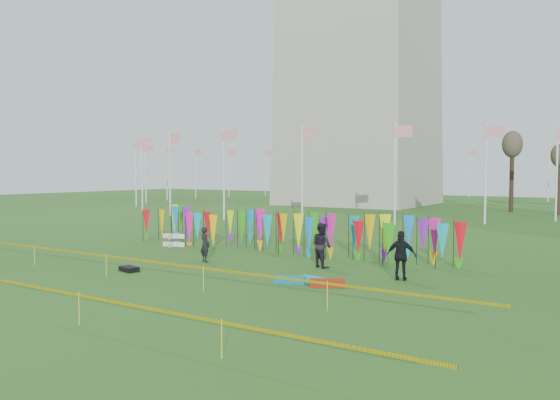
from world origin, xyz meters
The scene contains 13 objects.
ground centered at (0.00, 0.00, 0.00)m, with size 160.00×160.00×0.00m, color #285317.
flagpole_ring centered at (-14.00, 48.00, 4.00)m, with size 57.40×56.16×8.00m.
banner_row centered at (0.28, 6.74, 1.20)m, with size 18.64×0.64×2.08m.
caution_tape_near centered at (-0.22, -2.42, 0.78)m, with size 26.00×0.02×0.90m.
caution_tape_far centered at (-0.22, -7.45, 0.78)m, with size 26.00×0.02×0.90m.
box_kite centered at (-5.88, 5.33, 0.37)m, with size 0.67×0.67×0.74m.
person_left centered at (-1.10, 2.41, 0.81)m, with size 0.59×0.43×1.63m, color black.
person_mid centered at (4.16, 4.03, 0.98)m, with size 0.95×0.59×1.96m, color black.
person_right centered at (8.09, 3.18, 0.96)m, with size 1.12×0.64×1.91m, color black.
kite_bag_turquoise centered at (4.76, 0.46, 0.12)m, with size 1.17×0.59×0.23m, color #0B74A8.
kite_bag_red centered at (6.20, 0.69, 0.12)m, with size 1.29×0.59×0.24m, color #B2210B.
kite_bag_black centered at (-2.19, -1.19, 0.10)m, with size 0.88×0.51×0.20m, color black.
kite_bag_teal centered at (5.46, 0.89, 0.11)m, with size 1.12×0.54×0.21m, color #0DBFC3.
Camera 1 is at (15.40, -16.85, 4.19)m, focal length 35.00 mm.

